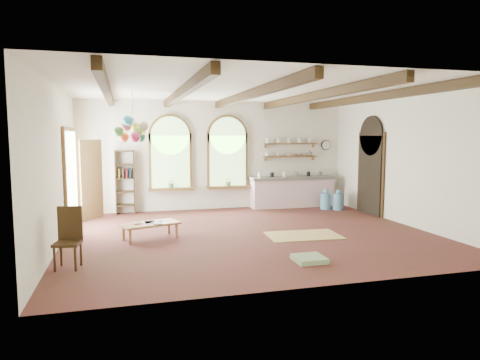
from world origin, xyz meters
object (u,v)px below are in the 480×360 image
object	(u,v)px
coffee_table	(150,225)
balloon_cluster	(133,130)
side_chair	(68,251)
kitchen_counter	(292,191)

from	to	relation	value
coffee_table	balloon_cluster	world-z (taller)	balloon_cluster
side_chair	balloon_cluster	distance (m)	3.34
kitchen_counter	coffee_table	bearing A→B (deg)	-145.58
kitchen_counter	side_chair	size ratio (longest dim) A/B	2.62
kitchen_counter	side_chair	distance (m)	7.64
coffee_table	side_chair	distance (m)	2.23
kitchen_counter	side_chair	world-z (taller)	side_chair
balloon_cluster	side_chair	bearing A→B (deg)	-115.62
kitchen_counter	coffee_table	world-z (taller)	kitchen_counter
side_chair	coffee_table	bearing A→B (deg)	49.67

